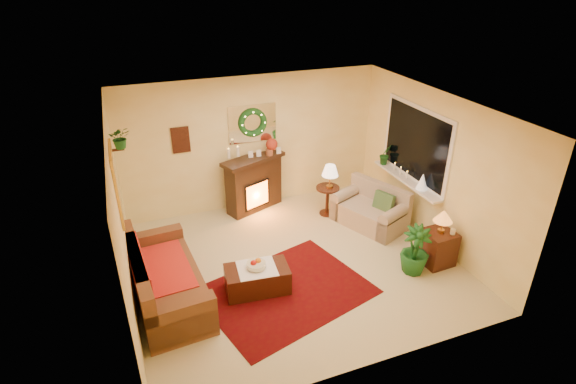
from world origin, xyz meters
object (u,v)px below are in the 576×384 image
object	(u,v)px
fireplace	(254,183)
sofa	(166,274)
loveseat	(370,205)
side_table_round	(327,199)
coffee_table	(257,279)
end_table_square	(437,248)

from	to	relation	value
fireplace	sofa	bearing A→B (deg)	-153.79
loveseat	side_table_round	bearing A→B (deg)	108.54
fireplace	coffee_table	xyz separation A→B (m)	(-0.71, -2.45, -0.34)
end_table_square	coffee_table	bearing A→B (deg)	172.81
loveseat	coffee_table	bearing A→B (deg)	-179.82
loveseat	end_table_square	xyz separation A→B (m)	(0.42, -1.45, -0.15)
sofa	end_table_square	bearing A→B (deg)	-13.10
sofa	fireplace	bearing A→B (deg)	43.45
sofa	fireplace	xyz separation A→B (m)	(1.97, 2.17, 0.12)
sofa	side_table_round	distance (m)	3.52
sofa	end_table_square	world-z (taller)	sofa
fireplace	loveseat	size ratio (longest dim) A/B	0.86
sofa	loveseat	bearing A→B (deg)	7.59
sofa	fireplace	world-z (taller)	fireplace
end_table_square	fireplace	bearing A→B (deg)	128.30
sofa	coffee_table	size ratio (longest dim) A/B	2.18
fireplace	loveseat	distance (m)	2.27
end_table_square	coffee_table	xyz separation A→B (m)	(-2.93, 0.37, -0.06)
end_table_square	loveseat	bearing A→B (deg)	106.07
side_table_round	coffee_table	distance (m)	2.60
sofa	coffee_table	distance (m)	1.31
fireplace	side_table_round	xyz separation A→B (m)	(1.25, -0.74, -0.23)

